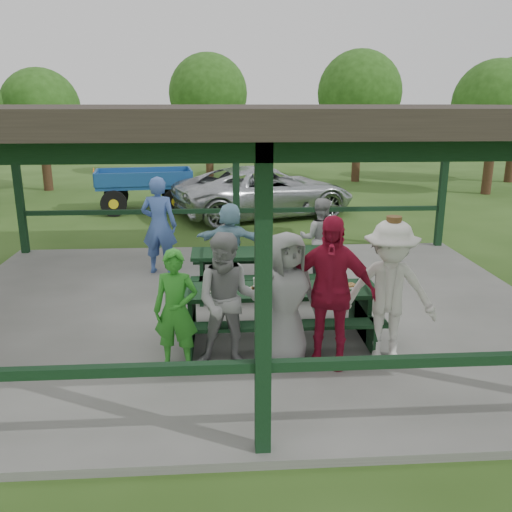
{
  "coord_description": "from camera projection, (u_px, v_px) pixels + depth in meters",
  "views": [
    {
      "loc": [
        -0.38,
        -8.39,
        3.39
      ],
      "look_at": [
        0.17,
        -0.3,
        1.08
      ],
      "focal_mm": 38.0,
      "sensor_mm": 36.0,
      "label": 1
    }
  ],
  "objects": [
    {
      "name": "contestant_green",
      "position": [
        176.0,
        310.0,
        6.77
      ],
      "size": [
        0.62,
        0.46,
        1.56
      ],
      "primitive_type": "imported",
      "rotation": [
        0.0,
        0.0,
        -0.17
      ],
      "color": "#2E8E27",
      "rests_on": "concrete_slab"
    },
    {
      "name": "spectator_grey",
      "position": [
        320.0,
        239.0,
        10.31
      ],
      "size": [
        0.87,
        0.74,
        1.57
      ],
      "primitive_type": "imported",
      "rotation": [
        0.0,
        0.0,
        2.93
      ],
      "color": "#9A9A9D",
      "rests_on": "concrete_slab"
    },
    {
      "name": "tree_left",
      "position": [
        208.0,
        94.0,
        24.64
      ],
      "size": [
        3.56,
        3.56,
        5.57
      ],
      "color": "#352415",
      "rests_on": "ground"
    },
    {
      "name": "tree_mid",
      "position": [
        359.0,
        93.0,
        23.04
      ],
      "size": [
        3.56,
        3.56,
        5.56
      ],
      "color": "#352415",
      "rests_on": "ground"
    },
    {
      "name": "tree_right",
      "position": [
        496.0,
        104.0,
        19.86
      ],
      "size": [
        3.16,
        3.16,
        4.93
      ],
      "color": "#352415",
      "rests_on": "ground"
    },
    {
      "name": "picnic_table_far",
      "position": [
        264.0,
        266.0,
        9.64
      ],
      "size": [
        2.55,
        1.39,
        0.75
      ],
      "color": "black",
      "rests_on": "concrete_slab"
    },
    {
      "name": "concrete_slab",
      "position": [
        244.0,
        311.0,
        8.99
      ],
      "size": [
        10.0,
        8.0,
        0.1
      ],
      "primitive_type": "cube",
      "color": "#62625E",
      "rests_on": "ground"
    },
    {
      "name": "contestant_red",
      "position": [
        329.0,
        292.0,
        6.82
      ],
      "size": [
        1.25,
        0.79,
        1.97
      ],
      "primitive_type": "imported",
      "rotation": [
        0.0,
        0.0,
        -0.29
      ],
      "color": "#A11432",
      "rests_on": "concrete_slab"
    },
    {
      "name": "picnic_table_near",
      "position": [
        278.0,
        306.0,
        7.72
      ],
      "size": [
        2.83,
        1.39,
        0.75
      ],
      "color": "black",
      "rests_on": "concrete_slab"
    },
    {
      "name": "contestant_grey_left",
      "position": [
        228.0,
        301.0,
        6.79
      ],
      "size": [
        0.9,
        0.73,
        1.76
      ],
      "primitive_type": "imported",
      "rotation": [
        0.0,
        0.0,
        -0.07
      ],
      "color": "gray",
      "rests_on": "concrete_slab"
    },
    {
      "name": "contestant_white_fedora",
      "position": [
        389.0,
        292.0,
        6.96
      ],
      "size": [
        1.34,
        0.95,
        1.93
      ],
      "rotation": [
        0.0,
        0.0,
        -0.22
      ],
      "color": "silver",
      "rests_on": "concrete_slab"
    },
    {
      "name": "table_setting",
      "position": [
        281.0,
        286.0,
        7.65
      ],
      "size": [
        2.19,
        0.45,
        0.1
      ],
      "color": "white",
      "rests_on": "picnic_table_near"
    },
    {
      "name": "spectator_lblue",
      "position": [
        230.0,
        241.0,
        10.27
      ],
      "size": [
        1.44,
        0.73,
        1.49
      ],
      "primitive_type": "imported",
      "rotation": [
        0.0,
        0.0,
        2.92
      ],
      "color": "#81B0C8",
      "rests_on": "concrete_slab"
    },
    {
      "name": "pavilion_structure",
      "position": [
        243.0,
        117.0,
        8.14
      ],
      "size": [
        10.6,
        8.6,
        3.24
      ],
      "color": "black",
      "rests_on": "concrete_slab"
    },
    {
      "name": "spectator_blue",
      "position": [
        159.0,
        225.0,
        10.61
      ],
      "size": [
        0.77,
        0.57,
        1.93
      ],
      "primitive_type": "imported",
      "rotation": [
        0.0,
        0.0,
        2.98
      ],
      "color": "#415FA9",
      "rests_on": "concrete_slab"
    },
    {
      "name": "ground",
      "position": [
        244.0,
        314.0,
        9.01
      ],
      "size": [
        90.0,
        90.0,
        0.0
      ],
      "primitive_type": "plane",
      "color": "#2C4B17",
      "rests_on": "ground"
    },
    {
      "name": "tree_far_left",
      "position": [
        40.0,
        108.0,
        20.77
      ],
      "size": [
        2.99,
        2.99,
        4.68
      ],
      "color": "#352415",
      "rests_on": "ground"
    },
    {
      "name": "contestant_grey_mid",
      "position": [
        286.0,
        299.0,
        6.87
      ],
      "size": [
        0.99,
        0.8,
        1.75
      ],
      "primitive_type": "imported",
      "rotation": [
        0.0,
        0.0,
        0.32
      ],
      "color": "gray",
      "rests_on": "concrete_slab"
    },
    {
      "name": "pickup_truck",
      "position": [
        265.0,
        191.0,
        16.51
      ],
      "size": [
        6.04,
        4.19,
        1.53
      ],
      "primitive_type": "imported",
      "rotation": [
        0.0,
        0.0,
        1.9
      ],
      "color": "silver",
      "rests_on": "ground"
    },
    {
      "name": "farm_trailer",
      "position": [
        145.0,
        189.0,
        17.4
      ],
      "size": [
        4.1,
        2.1,
        1.42
      ],
      "rotation": [
        0.0,
        0.0,
        0.13
      ],
      "color": "navy",
      "rests_on": "ground"
    }
  ]
}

